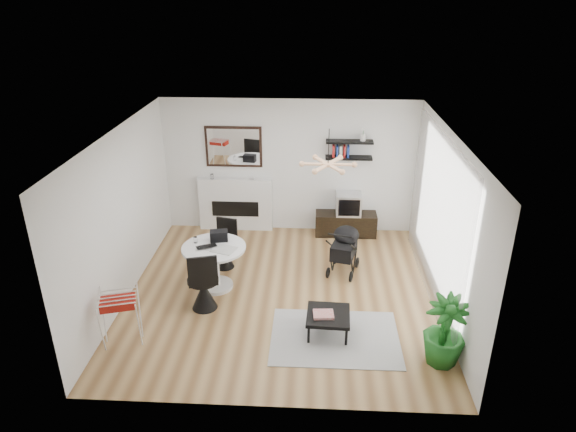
# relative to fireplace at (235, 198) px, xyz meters

# --- Properties ---
(floor) EXTENTS (5.00, 5.00, 0.00)m
(floor) POSITION_rel_fireplace_xyz_m (1.10, -2.42, -0.69)
(floor) COLOR brown
(floor) RESTS_ON ground
(ceiling) EXTENTS (5.00, 5.00, 0.00)m
(ceiling) POSITION_rel_fireplace_xyz_m (1.10, -2.42, 2.01)
(ceiling) COLOR white
(ceiling) RESTS_ON wall_back
(wall_back) EXTENTS (5.00, 0.00, 5.00)m
(wall_back) POSITION_rel_fireplace_xyz_m (1.10, 0.08, 0.66)
(wall_back) COLOR white
(wall_back) RESTS_ON floor
(wall_left) EXTENTS (0.00, 5.00, 5.00)m
(wall_left) POSITION_rel_fireplace_xyz_m (-1.40, -2.42, 0.66)
(wall_left) COLOR white
(wall_left) RESTS_ON floor
(wall_right) EXTENTS (0.00, 5.00, 5.00)m
(wall_right) POSITION_rel_fireplace_xyz_m (3.60, -2.42, 0.66)
(wall_right) COLOR white
(wall_right) RESTS_ON floor
(sheer_curtain) EXTENTS (0.04, 3.60, 2.60)m
(sheer_curtain) POSITION_rel_fireplace_xyz_m (3.50, -2.22, 0.66)
(sheer_curtain) COLOR white
(sheer_curtain) RESTS_ON wall_right
(fireplace) EXTENTS (1.50, 0.17, 2.16)m
(fireplace) POSITION_rel_fireplace_xyz_m (0.00, 0.00, 0.00)
(fireplace) COLOR white
(fireplace) RESTS_ON floor
(shelf_lower) EXTENTS (0.90, 0.25, 0.04)m
(shelf_lower) POSITION_rel_fireplace_xyz_m (2.25, -0.05, 0.91)
(shelf_lower) COLOR black
(shelf_lower) RESTS_ON wall_back
(shelf_upper) EXTENTS (0.90, 0.25, 0.04)m
(shelf_upper) POSITION_rel_fireplace_xyz_m (2.25, -0.05, 1.23)
(shelf_upper) COLOR black
(shelf_upper) RESTS_ON wall_back
(pendant_lamp) EXTENTS (0.90, 0.90, 0.10)m
(pendant_lamp) POSITION_rel_fireplace_xyz_m (1.80, -2.12, 1.46)
(pendant_lamp) COLOR #E0A475
(pendant_lamp) RESTS_ON ceiling
(tv_console) EXTENTS (1.22, 0.43, 0.46)m
(tv_console) POSITION_rel_fireplace_xyz_m (2.25, -0.15, -0.46)
(tv_console) COLOR black
(tv_console) RESTS_ON floor
(crt_tv) EXTENTS (0.49, 0.43, 0.43)m
(crt_tv) POSITION_rel_fireplace_xyz_m (2.29, -0.15, -0.01)
(crt_tv) COLOR silver
(crt_tv) RESTS_ON tv_console
(dining_table) EXTENTS (1.05, 1.05, 0.76)m
(dining_table) POSITION_rel_fireplace_xyz_m (-0.02, -2.29, -0.18)
(dining_table) COLOR white
(dining_table) RESTS_ON floor
(laptop) EXTENTS (0.39, 0.34, 0.03)m
(laptop) POSITION_rel_fireplace_xyz_m (-0.10, -2.36, 0.09)
(laptop) COLOR black
(laptop) RESTS_ON dining_table
(black_bag) EXTENTS (0.32, 0.22, 0.17)m
(black_bag) POSITION_rel_fireplace_xyz_m (0.04, -2.06, 0.17)
(black_bag) COLOR black
(black_bag) RESTS_ON dining_table
(newspaper) EXTENTS (0.45, 0.41, 0.01)m
(newspaper) POSITION_rel_fireplace_xyz_m (0.17, -2.38, 0.09)
(newspaper) COLOR silver
(newspaper) RESTS_ON dining_table
(drinking_glass) EXTENTS (0.06, 0.06, 0.10)m
(drinking_glass) POSITION_rel_fireplace_xyz_m (-0.34, -2.16, 0.13)
(drinking_glass) COLOR white
(drinking_glass) RESTS_ON dining_table
(chair_far) EXTENTS (0.44, 0.46, 0.88)m
(chair_far) POSITION_rel_fireplace_xyz_m (0.02, -1.58, -0.41)
(chair_far) COLOR black
(chair_far) RESTS_ON floor
(chair_near) EXTENTS (0.52, 0.54, 1.02)m
(chair_near) POSITION_rel_fireplace_xyz_m (-0.08, -2.91, -0.36)
(chair_near) COLOR black
(chair_near) RESTS_ON floor
(drying_rack) EXTENTS (0.65, 0.63, 0.79)m
(drying_rack) POSITION_rel_fireplace_xyz_m (-1.05, -3.83, -0.27)
(drying_rack) COLOR white
(drying_rack) RESTS_ON floor
(stroller) EXTENTS (0.63, 0.81, 0.91)m
(stroller) POSITION_rel_fireplace_xyz_m (2.15, -1.62, -0.30)
(stroller) COLOR black
(stroller) RESTS_ON floor
(rug) EXTENTS (1.84, 1.33, 0.01)m
(rug) POSITION_rel_fireplace_xyz_m (1.94, -3.55, -0.68)
(rug) COLOR #959595
(rug) RESTS_ON floor
(coffee_table) EXTENTS (0.65, 0.65, 0.32)m
(coffee_table) POSITION_rel_fireplace_xyz_m (1.84, -3.44, -0.39)
(coffee_table) COLOR black
(coffee_table) RESTS_ON rug
(magazines) EXTENTS (0.30, 0.25, 0.04)m
(magazines) POSITION_rel_fireplace_xyz_m (1.77, -3.48, -0.33)
(magazines) COLOR red
(magazines) RESTS_ON coffee_table
(potted_plant) EXTENTS (0.72, 0.72, 1.00)m
(potted_plant) POSITION_rel_fireplace_xyz_m (3.35, -3.98, -0.19)
(potted_plant) COLOR #1B611E
(potted_plant) RESTS_ON floor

